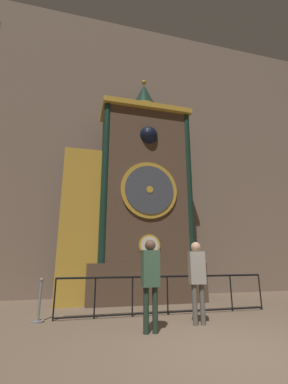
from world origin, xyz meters
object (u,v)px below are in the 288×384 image
(clock_tower, at_px, (134,200))
(visitor_near, at_px, (150,275))
(visitor_far, at_px, (197,273))
(stanchion_post, at_px, (39,308))

(clock_tower, height_order, visitor_near, clock_tower)
(visitor_far, relative_size, stanchion_post, 1.85)
(stanchion_post, bearing_deg, clock_tower, 40.19)
(visitor_near, bearing_deg, stanchion_post, 144.06)
(stanchion_post, bearing_deg, visitor_near, -34.02)
(visitor_near, height_order, stanchion_post, visitor_near)
(visitor_near, relative_size, visitor_far, 1.00)
(visitor_near, bearing_deg, visitor_far, 14.63)
(clock_tower, distance_m, visitor_far, 4.16)
(clock_tower, bearing_deg, visitor_far, -77.59)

